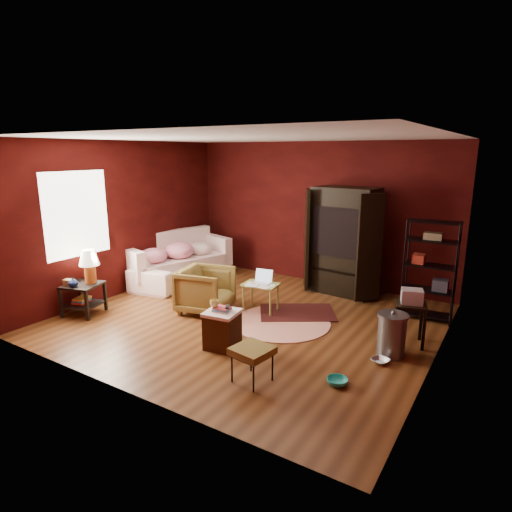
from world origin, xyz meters
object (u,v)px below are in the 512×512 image
(hamper, at_px, (222,329))
(wire_shelving, at_px, (431,266))
(armchair, at_px, (206,288))
(side_table, at_px, (86,276))
(sofa, at_px, (177,260))
(tv_armoire, at_px, (343,239))
(laptop_desk, at_px, (261,287))

(hamper, distance_m, wire_shelving, 3.39)
(armchair, bearing_deg, side_table, 111.86)
(sofa, bearing_deg, side_table, 169.72)
(hamper, xyz_separation_m, tv_armoire, (0.50, 3.08, 0.76))
(side_table, relative_size, wire_shelving, 0.67)
(sofa, distance_m, tv_armoire, 3.39)
(armchair, height_order, wire_shelving, wire_shelving)
(tv_armoire, relative_size, wire_shelving, 1.25)
(tv_armoire, bearing_deg, sofa, -156.03)
(sofa, height_order, wire_shelving, wire_shelving)
(side_table, height_order, wire_shelving, wire_shelving)
(armchair, relative_size, tv_armoire, 0.41)
(armchair, relative_size, hamper, 1.36)
(sofa, distance_m, laptop_desk, 2.47)
(armchair, xyz_separation_m, wire_shelving, (3.19, 1.60, 0.46))
(armchair, height_order, side_table, side_table)
(side_table, xyz_separation_m, laptop_desk, (2.37, 1.58, -0.21))
(wire_shelving, bearing_deg, tv_armoire, 159.74)
(armchair, bearing_deg, wire_shelving, -76.24)
(side_table, bearing_deg, hamper, 3.06)
(hamper, bearing_deg, wire_shelving, 50.00)
(sofa, relative_size, hamper, 3.73)
(hamper, bearing_deg, tv_armoire, 80.71)
(hamper, bearing_deg, laptop_desk, 100.52)
(laptop_desk, bearing_deg, sofa, 159.02)
(sofa, xyz_separation_m, wire_shelving, (4.81, 0.52, 0.43))
(tv_armoire, distance_m, wire_shelving, 1.73)
(armchair, height_order, tv_armoire, tv_armoire)
(laptop_desk, distance_m, wire_shelving, 2.69)
(tv_armoire, bearing_deg, hamper, -93.55)
(sofa, relative_size, tv_armoire, 1.13)
(side_table, relative_size, tv_armoire, 0.54)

